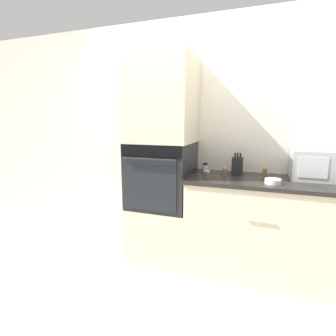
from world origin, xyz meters
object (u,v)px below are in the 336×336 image
(wall_oven, at_px, (162,174))
(knife_block, at_px, (237,166))
(bowl, at_px, (273,181))
(condiment_jar_far, at_px, (208,174))
(condiment_jar_mid, at_px, (225,171))
(microwave, at_px, (313,165))
(condiment_jar_back, at_px, (205,168))
(condiment_jar_near, at_px, (265,172))

(wall_oven, height_order, knife_block, wall_oven)
(bowl, height_order, condiment_jar_far, condiment_jar_far)
(condiment_jar_mid, bearing_deg, bowl, -23.76)
(microwave, distance_m, condiment_jar_far, 0.94)
(bowl, distance_m, condiment_jar_mid, 0.47)
(bowl, xyz_separation_m, condiment_jar_back, (-0.65, 0.31, 0.02))
(wall_oven, relative_size, microwave, 1.82)
(condiment_jar_far, distance_m, condiment_jar_back, 0.26)
(microwave, height_order, bowl, microwave)
(microwave, relative_size, knife_block, 1.69)
(bowl, height_order, condiment_jar_back, condiment_jar_back)
(microwave, bearing_deg, condiment_jar_mid, -172.68)
(microwave, xyz_separation_m, condiment_jar_back, (-0.98, 0.03, -0.09))
(knife_block, bearing_deg, wall_oven, -169.21)
(condiment_jar_back, bearing_deg, wall_oven, -158.48)
(wall_oven, distance_m, condiment_jar_back, 0.46)
(condiment_jar_near, bearing_deg, microwave, 0.81)
(knife_block, bearing_deg, condiment_jar_far, -138.12)
(condiment_jar_far, bearing_deg, condiment_jar_back, 106.60)
(wall_oven, height_order, microwave, wall_oven)
(knife_block, height_order, condiment_jar_mid, knife_block)
(knife_block, xyz_separation_m, condiment_jar_far, (-0.25, -0.23, -0.06))
(condiment_jar_near, bearing_deg, condiment_jar_back, 176.93)
(condiment_jar_far, bearing_deg, knife_block, 41.88)
(condiment_jar_far, xyz_separation_m, condiment_jar_back, (-0.07, 0.25, 0.01))
(wall_oven, xyz_separation_m, condiment_jar_mid, (0.64, 0.04, 0.07))
(knife_block, height_order, condiment_jar_far, knife_block)
(bowl, xyz_separation_m, condiment_jar_far, (-0.57, 0.07, 0.01))
(condiment_jar_mid, bearing_deg, microwave, 7.32)
(condiment_jar_near, bearing_deg, condiment_jar_mid, -165.74)
(condiment_jar_far, bearing_deg, wall_oven, 170.42)
(microwave, relative_size, condiment_jar_near, 3.83)
(microwave, xyz_separation_m, knife_block, (-0.66, 0.00, -0.05))
(bowl, xyz_separation_m, condiment_jar_near, (-0.07, 0.28, 0.03))
(condiment_jar_far, height_order, condiment_jar_back, condiment_jar_back)
(bowl, bearing_deg, wall_oven, 172.07)
(knife_block, height_order, condiment_jar_near, knife_block)
(microwave, distance_m, knife_block, 0.66)
(microwave, relative_size, condiment_jar_back, 3.85)
(bowl, distance_m, condiment_jar_back, 0.72)
(condiment_jar_near, relative_size, condiment_jar_far, 1.47)
(knife_block, distance_m, condiment_jar_back, 0.33)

